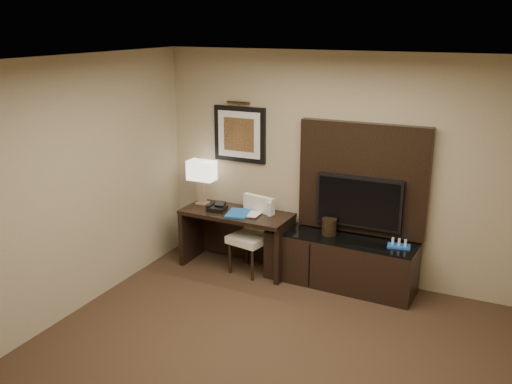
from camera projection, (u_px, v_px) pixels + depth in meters
The scene contains 18 objects.
floor at pixel (246, 384), 4.94m from camera, with size 4.50×5.00×0.01m, color #342317.
ceiling at pixel (244, 66), 4.15m from camera, with size 4.50×5.00×0.01m, color silver.
wall_back at pixel (339, 168), 6.71m from camera, with size 4.50×0.01×2.70m, color tan.
wall_left at pixel (35, 202), 5.46m from camera, with size 0.01×5.00×2.70m, color tan.
desk at pixel (237, 240), 7.17m from camera, with size 1.38×0.59×0.74m, color black.
credenza at pixel (340, 261), 6.69m from camera, with size 1.76×0.49×0.61m, color black.
tv_wall_panel at pixel (363, 179), 6.56m from camera, with size 1.50×0.12×1.30m, color black.
tv at pixel (359, 202), 6.54m from camera, with size 1.00×0.08×0.60m, color black.
artwork at pixel (240, 134), 7.13m from camera, with size 0.70×0.04×0.70m, color black.
picture_light at pixel (238, 103), 6.98m from camera, with size 0.04×0.04×0.30m, color #433215.
desk_chair at pixel (250, 238), 7.01m from camera, with size 0.44×0.50×0.91m, color #EBE4C5, non-canonical shape.
table_lamp at pixel (202, 181), 7.31m from camera, with size 0.37×0.21×0.61m, color #967E5E, non-canonical shape.
desk_phone at pixel (217, 206), 7.11m from camera, with size 0.22×0.19×0.11m, color black, non-canonical shape.
blue_folder at pixel (238, 213), 6.99m from camera, with size 0.26×0.35×0.02m, color #17529A.
book at pixel (246, 206), 6.94m from camera, with size 0.17×0.02×0.23m, color tan.
water_bottle at pixel (270, 209), 6.91m from camera, with size 0.06×0.06×0.17m, color silver.
ice_bucket at pixel (329, 227), 6.67m from camera, with size 0.18×0.18×0.19m, color black.
minibar_tray at pixel (399, 243), 6.31m from camera, with size 0.25×0.15×0.09m, color blue, non-canonical shape.
Camera 1 is at (1.89, -3.80, 3.02)m, focal length 40.00 mm.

